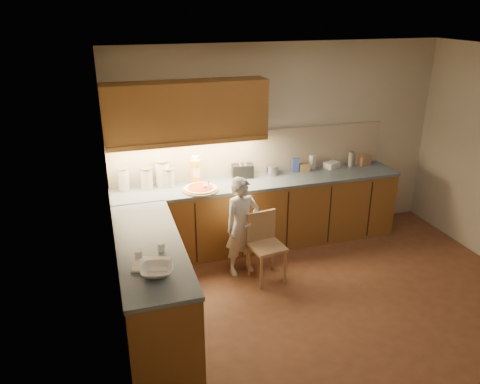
{
  "coord_description": "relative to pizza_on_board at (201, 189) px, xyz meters",
  "views": [
    {
      "loc": [
        -2.27,
        -3.61,
        3.04
      ],
      "look_at": [
        -0.8,
        1.2,
        1.0
      ],
      "focal_mm": 35.0,
      "sensor_mm": 36.0,
      "label": 1
    }
  ],
  "objects": [
    {
      "name": "toaster",
      "position": [
        0.63,
        0.29,
        0.07
      ],
      "size": [
        0.29,
        0.19,
        0.18
      ],
      "rotation": [
        0.0,
        0.0,
        -0.15
      ],
      "color": "black",
      "rests_on": "l_counter"
    },
    {
      "name": "tall_jar",
      "position": [
        2.19,
        0.26,
        0.09
      ],
      "size": [
        0.07,
        0.07,
        0.22
      ],
      "rotation": [
        0.0,
        0.0,
        -0.43
      ],
      "color": "beige",
      "rests_on": "l_counter"
    },
    {
      "name": "flat_pack",
      "position": [
        1.92,
        0.3,
        0.02
      ],
      "size": [
        0.24,
        0.21,
        0.08
      ],
      "primitive_type": "cube",
      "rotation": [
        0.0,
        0.0,
        0.39
      ],
      "color": "white",
      "rests_on": "l_counter"
    },
    {
      "name": "mixing_bowl",
      "position": [
        -0.77,
        -1.75,
        0.01
      ],
      "size": [
        0.33,
        0.33,
        0.07
      ],
      "primitive_type": "imported",
      "rotation": [
        0.0,
        0.0,
        -0.21
      ],
      "color": "silver",
      "rests_on": "l_counter"
    },
    {
      "name": "backsplash",
      "position": [
        0.81,
        0.4,
        0.27
      ],
      "size": [
        3.75,
        0.02,
        0.58
      ],
      "primitive_type": "cube",
      "color": "#BEAE93",
      "rests_on": "l_counter"
    },
    {
      "name": "canister_b",
      "position": [
        -0.61,
        0.25,
        0.12
      ],
      "size": [
        0.15,
        0.15,
        0.27
      ],
      "rotation": [
        0.0,
        0.0,
        0.14
      ],
      "color": "silver",
      "rests_on": "l_counter"
    },
    {
      "name": "upper_cabinets",
      "position": [
        -0.09,
        0.24,
        0.91
      ],
      "size": [
        1.95,
        0.36,
        0.73
      ],
      "color": "brown",
      "rests_on": "ground"
    },
    {
      "name": "canister_c",
      "position": [
        -0.42,
        0.28,
        0.15
      ],
      "size": [
        0.18,
        0.18,
        0.34
      ],
      "rotation": [
        0.0,
        0.0,
        0.06
      ],
      "color": "silver",
      "rests_on": "l_counter"
    },
    {
      "name": "card_box_a",
      "position": [
        1.5,
        0.28,
        0.03
      ],
      "size": [
        0.16,
        0.13,
        0.1
      ],
      "primitive_type": "cube",
      "rotation": [
        0.0,
        0.0,
        -0.22
      ],
      "color": "#9A7E53",
      "rests_on": "l_counter"
    },
    {
      "name": "canister_d",
      "position": [
        -0.35,
        0.25,
        0.1
      ],
      "size": [
        0.15,
        0.15,
        0.24
      ],
      "rotation": [
        0.0,
        0.0,
        0.15
      ],
      "color": "beige",
      "rests_on": "l_counter"
    },
    {
      "name": "canister_a",
      "position": [
        -0.89,
        0.28,
        0.13
      ],
      "size": [
        0.14,
        0.14,
        0.29
      ],
      "rotation": [
        0.0,
        0.0,
        0.32
      ],
      "color": "beige",
      "rests_on": "l_counter"
    },
    {
      "name": "child",
      "position": [
        0.38,
        -0.49,
        -0.34
      ],
      "size": [
        0.5,
        0.38,
        1.21
      ],
      "primitive_type": "imported",
      "rotation": [
        0.0,
        0.0,
        0.23
      ],
      "color": "silver",
      "rests_on": "ground"
    },
    {
      "name": "l_counter",
      "position": [
        0.26,
        -0.33,
        -0.48
      ],
      "size": [
        3.77,
        2.62,
        0.92
      ],
      "color": "brown",
      "rests_on": "ground"
    },
    {
      "name": "card_box_b",
      "position": [
        2.41,
        0.28,
        0.05
      ],
      "size": [
        0.19,
        0.16,
        0.13
      ],
      "primitive_type": "cube",
      "rotation": [
        0.0,
        0.0,
        0.2
      ],
      "color": "tan",
      "rests_on": "l_counter"
    },
    {
      "name": "spice_jar_b",
      "position": [
        -0.67,
        -1.37,
        0.02
      ],
      "size": [
        0.08,
        0.08,
        0.08
      ],
      "primitive_type": "cylinder",
      "rotation": [
        0.0,
        0.0,
        0.41
      ],
      "color": "white",
      "rests_on": "l_counter"
    },
    {
      "name": "steel_pot",
      "position": [
        1.02,
        0.27,
        0.05
      ],
      "size": [
        0.17,
        0.17,
        0.13
      ],
      "color": "#B2B2B7",
      "rests_on": "l_counter"
    },
    {
      "name": "pizza_on_board",
      "position": [
        0.0,
        0.0,
        0.0
      ],
      "size": [
        0.45,
        0.45,
        0.18
      ],
      "rotation": [
        0.0,
        0.0,
        -0.27
      ],
      "color": "#A38251",
      "rests_on": "l_counter"
    },
    {
      "name": "wooden_chair",
      "position": [
        0.59,
        -0.68,
        -0.47
      ],
      "size": [
        0.41,
        0.41,
        0.81
      ],
      "rotation": [
        0.0,
        0.0,
        0.14
      ],
      "color": "tan",
      "rests_on": "ground"
    },
    {
      "name": "blue_box",
      "position": [
        1.37,
        0.29,
        0.07
      ],
      "size": [
        0.11,
        0.09,
        0.19
      ],
      "primitive_type": "cube",
      "rotation": [
        0.0,
        0.0,
        -0.24
      ],
      "color": "#354CA0",
      "rests_on": "l_counter"
    },
    {
      "name": "white_bottle",
      "position": [
        1.64,
        0.34,
        0.08
      ],
      "size": [
        0.08,
        0.08,
        0.19
      ],
      "primitive_type": "cube",
      "rotation": [
        0.0,
        0.0,
        0.38
      ],
      "color": "silver",
      "rests_on": "l_counter"
    },
    {
      "name": "room",
      "position": [
        1.18,
        -1.58,
        0.74
      ],
      "size": [
        4.54,
        4.5,
        2.62
      ],
      "color": "brown",
      "rests_on": "ground"
    },
    {
      "name": "dough_cloth",
      "position": [
        -0.8,
        -1.6,
        -0.01
      ],
      "size": [
        0.37,
        0.32,
        0.02
      ],
      "primitive_type": "cube",
      "rotation": [
        0.0,
        0.0,
        -0.31
      ],
      "color": "white",
      "rests_on": "l_counter"
    },
    {
      "name": "spice_jar_a",
      "position": [
        -0.89,
        -1.46,
        0.02
      ],
      "size": [
        0.08,
        0.08,
        0.09
      ],
      "primitive_type": "cylinder",
      "rotation": [
        0.0,
        0.0,
        0.16
      ],
      "color": "white",
      "rests_on": "l_counter"
    },
    {
      "name": "oil_jug",
      "position": [
        -0.0,
        0.25,
        0.15
      ],
      "size": [
        0.14,
        0.13,
        0.36
      ],
      "rotation": [
        0.0,
        0.0,
        -0.38
      ],
      "color": "gold",
      "rests_on": "l_counter"
    }
  ]
}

